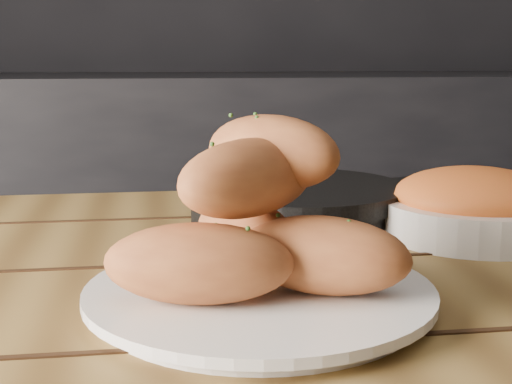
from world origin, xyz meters
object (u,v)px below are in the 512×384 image
Objects in this scene: skillet at (298,202)px; bowl at (475,206)px; bread_rolls at (257,217)px; plate at (260,296)px.

bowl is (0.18, -0.10, 0.01)m from skillet.
plate is at bearing -62.93° from bread_rolls.
plate is 0.31m from skillet.
bread_rolls reaches higher than skillet.
bread_rolls is (-0.00, 0.00, 0.06)m from plate.
plate is 0.06m from bread_rolls.
bread_rolls is at bearing 117.07° from plate.
bowl is at bearing 35.43° from bread_rolls.
bread_rolls is at bearing -144.57° from bowl.
plate is 1.33× the size of bowl.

